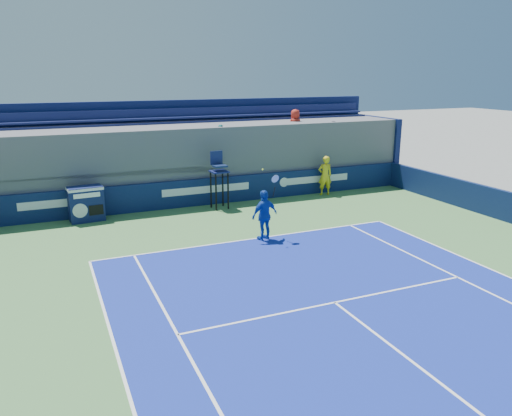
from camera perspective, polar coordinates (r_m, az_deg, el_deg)
name	(u,v)px	position (r m, az deg, el deg)	size (l,w,h in m)	color
ball_person	(325,176)	(24.05, 7.89, 3.70)	(0.69, 0.45, 1.88)	yellow
back_hoarding	(206,192)	(22.21, -5.72, 1.88)	(20.40, 0.21, 1.20)	#0C1946
match_clock	(86,203)	(20.73, -18.85, 0.56)	(1.38, 0.84, 1.40)	#0E1848
umpire_chair	(219,174)	(21.37, -4.27, 3.93)	(0.75, 0.75, 2.48)	black
tennis_player	(265,215)	(17.35, 0.99, -0.81)	(1.12, 0.67, 2.57)	#1542AF
stadium_seating	(192,157)	(23.90, -7.28, 5.79)	(21.00, 4.05, 4.40)	#59595F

